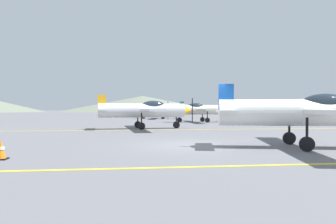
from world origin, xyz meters
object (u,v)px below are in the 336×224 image
object	(u,v)px
airplane_back	(160,109)
car_sedan	(240,114)
airplane_far	(201,109)
traffic_cone_front	(1,150)
airplane_near	(310,112)
airplane_mid	(146,110)

from	to	relation	value
airplane_back	car_sedan	size ratio (longest dim) A/B	1.81
airplane_far	traffic_cone_front	xyz separation A→B (m)	(-11.29, -22.87, -1.12)
airplane_back	traffic_cone_front	bearing A→B (deg)	-102.88
airplane_near	airplane_mid	xyz separation A→B (m)	(-5.86, 11.57, 0.00)
airplane_far	traffic_cone_front	size ratio (longest dim) A/B	14.11
airplane_mid	car_sedan	distance (m)	19.57
traffic_cone_front	car_sedan	bearing A→B (deg)	57.71
car_sedan	airplane_mid	bearing A→B (deg)	-130.61
airplane_near	car_sedan	xyz separation A→B (m)	(6.87, 26.43, -0.56)
airplane_back	traffic_cone_front	world-z (taller)	airplane_back
airplane_far	airplane_back	distance (m)	11.63
airplane_mid	airplane_back	bearing A→B (deg)	82.14
airplane_mid	airplane_far	distance (m)	11.78
airplane_mid	traffic_cone_front	world-z (taller)	airplane_mid
airplane_far	car_sedan	distance (m)	8.06
airplane_back	airplane_near	bearing A→B (deg)	-84.78
airplane_far	traffic_cone_front	distance (m)	25.53
airplane_near	airplane_far	distance (m)	21.45
car_sedan	traffic_cone_front	bearing A→B (deg)	-122.29
airplane_far	airplane_mid	bearing A→B (deg)	-123.06
airplane_mid	car_sedan	xyz separation A→B (m)	(12.73, 14.86, -0.56)
airplane_mid	car_sedan	world-z (taller)	airplane_mid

